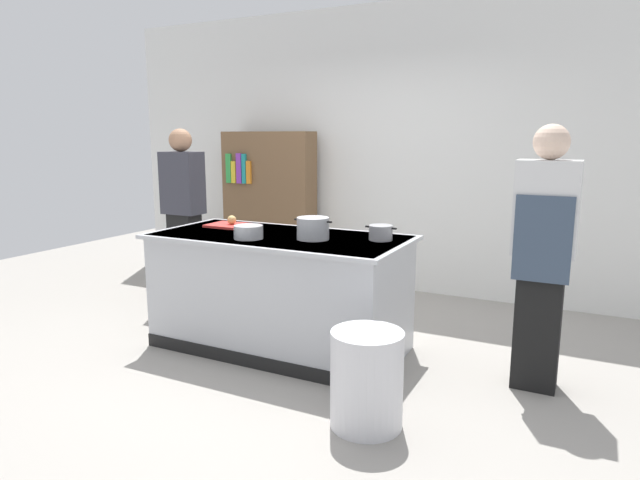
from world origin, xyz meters
TOP-DOWN VIEW (x-y plane):
  - ground_plane at (0.00, 0.00)m, footprint 10.00×10.00m
  - back_wall at (0.00, 2.10)m, footprint 6.40×0.12m
  - counter_island at (0.00, -0.00)m, footprint 1.98×0.98m
  - cutting_board at (-0.56, 0.17)m, footprint 0.40×0.28m
  - onion at (-0.56, 0.17)m, footprint 0.07×0.07m
  - stock_pot at (0.31, -0.03)m, footprint 0.30×0.24m
  - sauce_pan at (0.77, 0.16)m, footprint 0.24×0.17m
  - mixing_bowl at (-0.13, -0.23)m, footprint 0.22×0.22m
  - juice_cup at (0.06, 0.25)m, footprint 0.07×0.07m
  - trash_bin at (1.06, -0.82)m, footprint 0.42×0.42m
  - person_chef at (1.87, 0.15)m, footprint 0.38×0.25m
  - person_guest at (-1.46, 0.61)m, footprint 0.38×0.24m
  - bookshelf at (-1.22, 1.80)m, footprint 1.10×0.31m

SIDE VIEW (x-z plane):
  - ground_plane at x=0.00m, z-range 0.00..0.00m
  - trash_bin at x=1.06m, z-range 0.00..0.57m
  - counter_island at x=0.00m, z-range 0.02..0.92m
  - bookshelf at x=-1.22m, z-range 0.00..1.70m
  - cutting_board at x=-0.56m, z-range 0.90..0.92m
  - person_guest at x=-1.46m, z-range 0.05..1.77m
  - person_chef at x=1.87m, z-range 0.05..1.77m
  - mixing_bowl at x=-0.13m, z-range 0.90..1.00m
  - juice_cup at x=0.06m, z-range 0.90..1.00m
  - sauce_pan at x=0.77m, z-range 0.90..1.01m
  - onion at x=-0.56m, z-range 0.92..0.99m
  - stock_pot at x=0.31m, z-range 0.90..1.06m
  - back_wall at x=0.00m, z-range 0.00..3.00m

